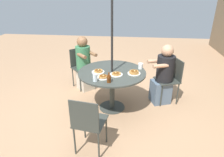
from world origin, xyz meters
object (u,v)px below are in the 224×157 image
(patio_table, at_px, (112,77))
(pancake_plate_c, at_px, (134,73))
(diner_south, at_px, (84,65))
(coffee_cup, at_px, (141,66))
(syrup_bottle, at_px, (109,79))
(pancake_plate_a, at_px, (98,71))
(drinking_glass_a, at_px, (95,78))
(patio_chair_south, at_px, (81,65))
(patio_chair_east, at_px, (171,77))
(pancake_plate_b, at_px, (103,77))
(pancake_plate_d, at_px, (116,74))
(patio_chair_north, at_px, (88,122))
(diner_east, at_px, (163,77))

(patio_table, relative_size, pancake_plate_c, 5.42)
(diner_south, distance_m, coffee_cup, 1.34)
(coffee_cup, bearing_deg, syrup_bottle, -38.57)
(pancake_plate_a, bearing_deg, drinking_glass_a, 2.46)
(patio_chair_south, distance_m, syrup_bottle, 1.55)
(patio_table, bearing_deg, patio_chair_east, 109.44)
(diner_south, relative_size, pancake_plate_a, 5.36)
(patio_chair_south, bearing_deg, drinking_glass_a, 71.26)
(patio_table, height_order, patio_chair_south, patio_chair_south)
(pancake_plate_b, bearing_deg, pancake_plate_c, 113.95)
(pancake_plate_d, xyz_separation_m, coffee_cup, (-0.34, 0.41, 0.04))
(diner_south, height_order, pancake_plate_c, diner_south)
(patio_chair_north, bearing_deg, patio_chair_east, 59.31)
(patio_chair_north, relative_size, patio_chair_east, 1.00)
(pancake_plate_b, relative_size, coffee_cup, 2.17)
(diner_south, relative_size, drinking_glass_a, 9.27)
(patio_table, height_order, pancake_plate_b, pancake_plate_b)
(patio_table, distance_m, patio_chair_south, 1.18)
(pancake_plate_c, xyz_separation_m, syrup_bottle, (0.38, -0.39, 0.04))
(coffee_cup, bearing_deg, diner_south, -114.34)
(pancake_plate_d, bearing_deg, diner_south, -138.28)
(patio_table, relative_size, diner_east, 1.03)
(patio_chair_north, distance_m, coffee_cup, 1.55)
(patio_table, xyz_separation_m, syrup_bottle, (0.44, -0.00, 0.18))
(patio_chair_south, bearing_deg, pancake_plate_c, 99.25)
(diner_south, xyz_separation_m, pancake_plate_d, (0.88, 0.78, 0.20))
(pancake_plate_b, bearing_deg, patio_table, 157.98)
(patio_chair_north, bearing_deg, patio_chair_south, 116.22)
(patio_chair_north, distance_m, diner_south, 1.97)
(pancake_plate_a, distance_m, pancake_plate_b, 0.25)
(pancake_plate_d, bearing_deg, patio_table, -147.76)
(patio_chair_east, relative_size, drinking_glass_a, 6.83)
(patio_chair_north, xyz_separation_m, coffee_cup, (-1.36, 0.69, 0.29))
(diner_east, relative_size, pancake_plate_a, 5.28)
(diner_east, distance_m, patio_chair_south, 1.84)
(patio_chair_north, xyz_separation_m, pancake_plate_a, (-1.10, -0.05, 0.25))
(diner_south, height_order, syrup_bottle, diner_south)
(pancake_plate_c, bearing_deg, pancake_plate_d, -74.97)
(patio_chair_south, height_order, pancake_plate_c, patio_chair_south)
(syrup_bottle, distance_m, drinking_glass_a, 0.22)
(patio_chair_north, height_order, drinking_glass_a, same)
(patio_chair_east, bearing_deg, diner_east, 90.00)
(patio_chair_north, height_order, patio_chair_south, same)
(patio_chair_east, xyz_separation_m, diner_east, (0.05, -0.15, 0.03))
(pancake_plate_d, distance_m, coffee_cup, 0.53)
(drinking_glass_a, bearing_deg, pancake_plate_d, 132.64)
(patio_chair_south, relative_size, drinking_glass_a, 6.83)
(pancake_plate_c, height_order, drinking_glass_a, drinking_glass_a)
(patio_chair_east, height_order, drinking_glass_a, same)
(patio_chair_east, relative_size, pancake_plate_a, 3.95)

